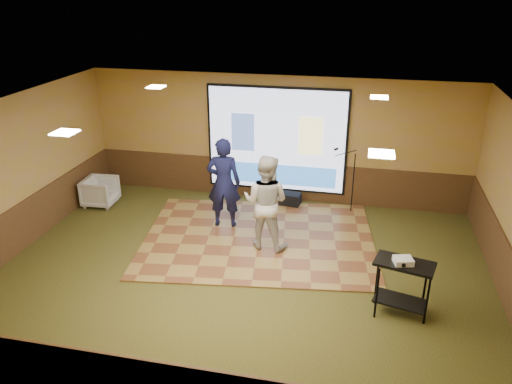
% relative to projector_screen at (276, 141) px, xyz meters
% --- Properties ---
extents(ground, '(9.00, 9.00, 0.00)m').
position_rel_projector_screen_xyz_m(ground, '(0.00, -3.44, -1.47)').
color(ground, '#2B3317').
rests_on(ground, ground).
extents(room_shell, '(9.04, 7.04, 3.02)m').
position_rel_projector_screen_xyz_m(room_shell, '(0.00, -3.44, 0.62)').
color(room_shell, '#B18849').
rests_on(room_shell, ground).
extents(wainscot_back, '(9.00, 0.04, 0.95)m').
position_rel_projector_screen_xyz_m(wainscot_back, '(0.00, 0.04, -1.00)').
color(wainscot_back, '#462E17').
rests_on(wainscot_back, ground).
extents(wainscot_left, '(0.04, 7.00, 0.95)m').
position_rel_projector_screen_xyz_m(wainscot_left, '(-4.48, -3.44, -1.00)').
color(wainscot_left, '#462E17').
rests_on(wainscot_left, ground).
extents(wainscot_right, '(0.04, 7.00, 0.95)m').
position_rel_projector_screen_xyz_m(wainscot_right, '(4.48, -3.44, -1.00)').
color(wainscot_right, '#462E17').
rests_on(wainscot_right, ground).
extents(projector_screen, '(3.32, 0.06, 2.52)m').
position_rel_projector_screen_xyz_m(projector_screen, '(0.00, 0.00, 0.00)').
color(projector_screen, black).
rests_on(projector_screen, room_shell).
extents(downlight_nw, '(0.32, 0.32, 0.02)m').
position_rel_projector_screen_xyz_m(downlight_nw, '(-2.20, -1.64, 1.50)').
color(downlight_nw, '#FFECBF').
rests_on(downlight_nw, room_shell).
extents(downlight_ne, '(0.32, 0.32, 0.02)m').
position_rel_projector_screen_xyz_m(downlight_ne, '(2.20, -1.64, 1.50)').
color(downlight_ne, '#FFECBF').
rests_on(downlight_ne, room_shell).
extents(downlight_sw, '(0.32, 0.32, 0.02)m').
position_rel_projector_screen_xyz_m(downlight_sw, '(-2.20, -4.94, 1.50)').
color(downlight_sw, '#FFECBF').
rests_on(downlight_sw, room_shell).
extents(downlight_se, '(0.32, 0.32, 0.02)m').
position_rel_projector_screen_xyz_m(downlight_se, '(2.20, -4.94, 1.50)').
color(downlight_se, '#FFECBF').
rests_on(downlight_se, room_shell).
extents(dance_floor, '(5.14, 4.18, 0.03)m').
position_rel_projector_screen_xyz_m(dance_floor, '(0.03, -2.11, -1.46)').
color(dance_floor, olive).
rests_on(dance_floor, ground).
extents(player_left, '(0.77, 0.56, 1.97)m').
position_rel_projector_screen_xyz_m(player_left, '(-0.82, -1.69, -0.46)').
color(player_left, '#14163F').
rests_on(player_left, dance_floor).
extents(player_right, '(1.02, 0.85, 1.91)m').
position_rel_projector_screen_xyz_m(player_right, '(0.23, -2.40, -0.49)').
color(player_right, beige).
rests_on(player_right, dance_floor).
extents(av_table, '(0.90, 0.47, 0.95)m').
position_rel_projector_screen_xyz_m(av_table, '(2.76, -4.07, -0.82)').
color(av_table, black).
rests_on(av_table, ground).
extents(projector, '(0.33, 0.30, 0.09)m').
position_rel_projector_screen_xyz_m(projector, '(2.73, -4.10, -0.48)').
color(projector, white).
rests_on(projector, av_table).
extents(mic_stand, '(0.61, 0.25, 1.55)m').
position_rel_projector_screen_xyz_m(mic_stand, '(1.79, -0.40, -0.98)').
color(mic_stand, black).
rests_on(mic_stand, ground).
extents(banquet_chair, '(0.78, 0.76, 0.67)m').
position_rel_projector_screen_xyz_m(banquet_chair, '(-4.00, -1.24, -1.14)').
color(banquet_chair, gray).
rests_on(banquet_chair, ground).
extents(duffel_bag, '(0.52, 0.38, 0.30)m').
position_rel_projector_screen_xyz_m(duffel_bag, '(0.41, -0.31, -1.32)').
color(duffel_bag, black).
rests_on(duffel_bag, ground).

